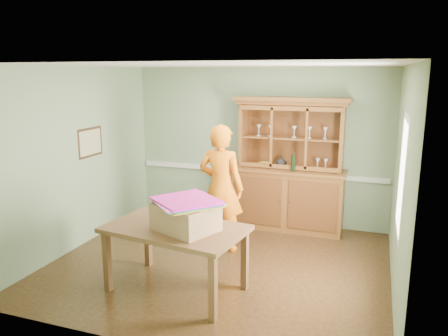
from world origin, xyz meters
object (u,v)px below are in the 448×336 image
at_px(dining_table, 176,234).
at_px(person, 221,188).
at_px(cardboard_box, 186,217).
at_px(china_hutch, 289,184).

xyz_separation_m(dining_table, person, (0.08, 1.40, 0.23)).
bearing_deg(person, dining_table, 89.92).
xyz_separation_m(cardboard_box, person, (-0.08, 1.45, -0.03)).
height_order(china_hutch, person, china_hutch).
relative_size(china_hutch, dining_table, 1.27).
distance_m(china_hutch, dining_table, 2.75).
bearing_deg(dining_table, china_hutch, 80.04).
bearing_deg(cardboard_box, china_hutch, 75.55).
relative_size(china_hutch, cardboard_box, 3.31).
bearing_deg(cardboard_box, dining_table, 161.78).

